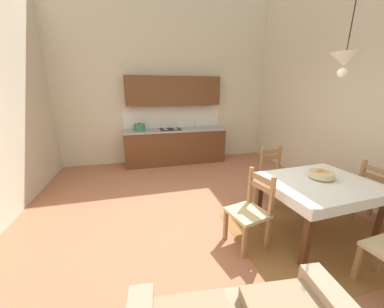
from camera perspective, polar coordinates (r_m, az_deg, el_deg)
name	(u,v)px	position (r m, az deg, el deg)	size (l,w,h in m)	color
ground_plane	(200,219)	(3.46, 2.01, -16.79)	(6.02, 6.51, 0.10)	#AD6B4C
wall_back	(167,81)	(5.85, -6.64, 18.79)	(6.02, 0.12, 4.19)	beige
wall_right	(369,74)	(4.56, 39.68, 15.99)	(0.12, 6.51, 4.19)	beige
area_rug	(316,237)	(3.44, 30.22, -18.47)	(2.10, 1.60, 0.01)	#986534
kitchen_cabinetry	(175,131)	(5.63, -4.60, 6.23)	(2.59, 0.63, 2.20)	brown
dining_table	(318,190)	(3.21, 30.59, -8.28)	(1.36, 1.11, 0.75)	#56331C
dining_chair_window_side	(378,196)	(3.98, 41.03, -8.52)	(0.43, 0.43, 0.93)	#D1BC89
dining_chair_tv_side	(250,211)	(2.79, 15.21, -14.46)	(0.50, 0.50, 0.93)	#D1BC89
dining_chair_kitchen_side	(274,176)	(3.97, 21.07, -5.48)	(0.45, 0.45, 0.93)	#D1BC89
fruit_bowl	(321,174)	(3.25, 31.18, -4.64)	(0.30, 0.30, 0.12)	beige
pendant_lamp	(345,60)	(3.09, 35.58, 19.64)	(0.32, 0.32, 0.80)	black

